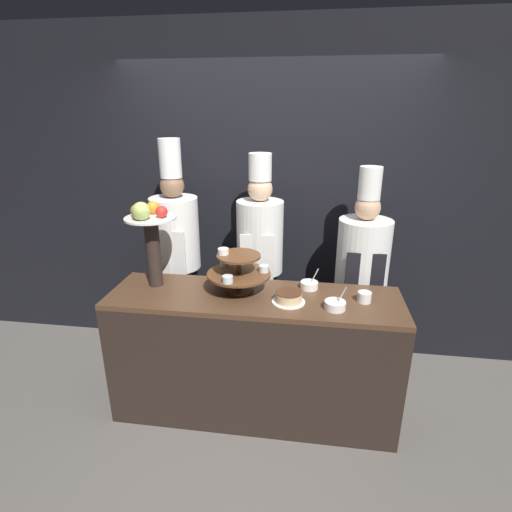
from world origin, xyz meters
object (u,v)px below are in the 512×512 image
(fruit_pedestal, at_px, (150,232))
(chef_center_left, at_px, (260,257))
(tiered_stand, at_px, (238,270))
(serving_bowl_near, at_px, (335,305))
(cake_round, at_px, (289,297))
(chef_left, at_px, (177,251))
(cup_white, at_px, (364,297))
(chef_center_right, at_px, (361,272))
(serving_bowl_far, at_px, (309,285))

(fruit_pedestal, xyz_separation_m, chef_center_left, (0.69, 0.50, -0.33))
(tiered_stand, relative_size, serving_bowl_near, 2.81)
(tiered_stand, height_order, fruit_pedestal, fruit_pedestal)
(tiered_stand, xyz_separation_m, cake_round, (0.35, -0.12, -0.12))
(cake_round, height_order, chef_left, chef_left)
(fruit_pedestal, xyz_separation_m, cake_round, (0.96, -0.13, -0.36))
(fruit_pedestal, relative_size, chef_left, 0.32)
(cake_round, distance_m, cup_white, 0.50)
(fruit_pedestal, relative_size, chef_center_left, 0.34)
(tiered_stand, bearing_deg, cup_white, -3.15)
(chef_left, bearing_deg, chef_center_right, -0.00)
(tiered_stand, height_order, chef_left, chef_left)
(serving_bowl_near, xyz_separation_m, chef_center_right, (0.23, 0.69, -0.04))
(cup_white, relative_size, chef_center_left, 0.05)
(cup_white, xyz_separation_m, serving_bowl_far, (-0.36, 0.16, -0.01))
(chef_center_right, bearing_deg, serving_bowl_near, -108.82)
(tiered_stand, bearing_deg, serving_bowl_near, -15.07)
(fruit_pedestal, bearing_deg, serving_bowl_far, 5.25)
(cake_round, bearing_deg, fruit_pedestal, 172.03)
(chef_center_left, bearing_deg, tiered_stand, -98.77)
(fruit_pedestal, relative_size, serving_bowl_far, 4.07)
(cup_white, height_order, chef_center_left, chef_center_left)
(chef_center_left, distance_m, chef_center_right, 0.81)
(fruit_pedestal, xyz_separation_m, chef_center_right, (1.50, 0.50, -0.41))
(cup_white, distance_m, serving_bowl_far, 0.39)
(fruit_pedestal, height_order, chef_left, chef_left)
(fruit_pedestal, distance_m, serving_bowl_near, 1.33)
(fruit_pedestal, xyz_separation_m, serving_bowl_near, (1.26, -0.19, -0.37))
(chef_left, bearing_deg, tiered_stand, -39.82)
(serving_bowl_near, height_order, chef_center_left, chef_center_left)
(tiered_stand, distance_m, fruit_pedestal, 0.66)
(cake_round, height_order, chef_center_left, chef_center_left)
(cake_round, height_order, cup_white, cake_round)
(serving_bowl_near, height_order, serving_bowl_far, serving_bowl_near)
(tiered_stand, relative_size, chef_left, 0.23)
(chef_left, xyz_separation_m, chef_center_left, (0.69, 0.00, -0.01))
(serving_bowl_far, distance_m, chef_center_right, 0.57)
(tiered_stand, distance_m, chef_left, 0.80)
(serving_bowl_far, height_order, chef_center_right, chef_center_right)
(chef_center_left, bearing_deg, cake_round, -66.63)
(serving_bowl_far, bearing_deg, chef_left, 159.97)
(cup_white, height_order, serving_bowl_far, serving_bowl_far)
(tiered_stand, distance_m, cake_round, 0.39)
(tiered_stand, distance_m, serving_bowl_near, 0.69)
(tiered_stand, relative_size, chef_center_right, 0.25)
(chef_left, bearing_deg, serving_bowl_far, -20.03)
(chef_center_left, bearing_deg, chef_center_right, -0.00)
(serving_bowl_far, bearing_deg, fruit_pedestal, -174.75)
(chef_left, height_order, chef_center_left, chef_left)
(chef_center_left, height_order, chef_center_right, chef_center_left)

